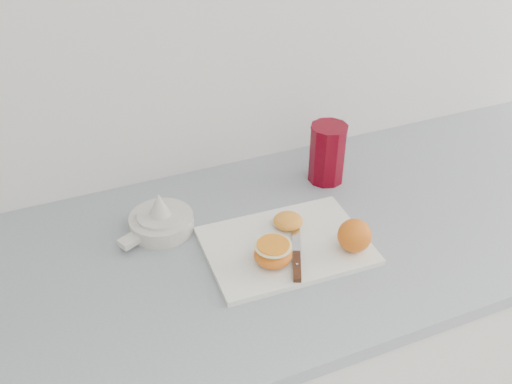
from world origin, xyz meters
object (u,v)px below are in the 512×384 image
(half_orange, at_px, (273,253))
(citrus_juicer, at_px, (161,220))
(counter, at_px, (256,380))
(red_tumbler, at_px, (327,155))
(cutting_board, at_px, (286,246))

(half_orange, distance_m, citrus_juicer, 0.26)
(counter, relative_size, red_tumbler, 16.40)
(counter, relative_size, citrus_juicer, 14.00)
(cutting_board, bearing_deg, counter, 138.84)
(cutting_board, bearing_deg, citrus_juicer, 144.24)
(cutting_board, height_order, half_orange, half_orange)
(counter, relative_size, half_orange, 31.47)
(cutting_board, height_order, red_tumbler, red_tumbler)
(cutting_board, distance_m, red_tumbler, 0.28)
(half_orange, height_order, red_tumbler, red_tumbler)
(citrus_juicer, height_order, red_tumbler, red_tumbler)
(counter, bearing_deg, cutting_board, -41.16)
(half_orange, bearing_deg, red_tumbler, 43.98)
(cutting_board, relative_size, half_orange, 4.34)
(citrus_juicer, bearing_deg, cutting_board, -35.76)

